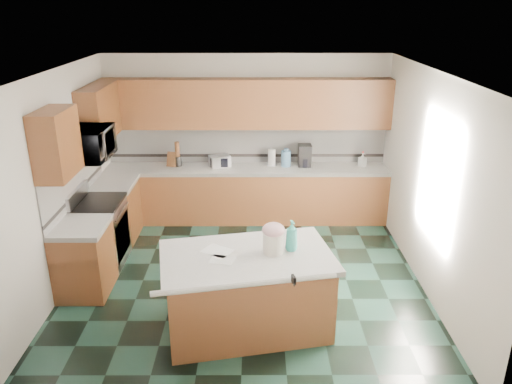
{
  "coord_description": "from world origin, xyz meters",
  "views": [
    {
      "loc": [
        0.14,
        -5.75,
        3.46
      ],
      "look_at": [
        0.15,
        0.35,
        1.12
      ],
      "focal_mm": 35.0,
      "sensor_mm": 36.0,
      "label": 1
    }
  ],
  "objects_px": {
    "island_base": "(247,294)",
    "toaster_oven": "(220,161)",
    "soap_bottle_island": "(292,236)",
    "treat_jar": "(273,243)",
    "island_top": "(247,257)",
    "knife_block": "(172,159)",
    "coffee_maker": "(305,155)"
  },
  "relations": [
    {
      "from": "treat_jar",
      "to": "knife_block",
      "type": "distance_m",
      "value": 3.38
    },
    {
      "from": "island_base",
      "to": "island_top",
      "type": "distance_m",
      "value": 0.46
    },
    {
      "from": "toaster_oven",
      "to": "knife_block",
      "type": "bearing_deg",
      "value": 156.84
    },
    {
      "from": "knife_block",
      "to": "toaster_oven",
      "type": "height_order",
      "value": "knife_block"
    },
    {
      "from": "treat_jar",
      "to": "toaster_oven",
      "type": "relative_size",
      "value": 0.72
    },
    {
      "from": "toaster_oven",
      "to": "soap_bottle_island",
      "type": "bearing_deg",
      "value": -94.87
    },
    {
      "from": "island_base",
      "to": "island_top",
      "type": "relative_size",
      "value": 0.95
    },
    {
      "from": "treat_jar",
      "to": "soap_bottle_island",
      "type": "height_order",
      "value": "soap_bottle_island"
    },
    {
      "from": "soap_bottle_island",
      "to": "toaster_oven",
      "type": "relative_size",
      "value": 1.07
    },
    {
      "from": "island_top",
      "to": "treat_jar",
      "type": "xyz_separation_m",
      "value": [
        0.28,
        0.05,
        0.15
      ]
    },
    {
      "from": "island_base",
      "to": "soap_bottle_island",
      "type": "bearing_deg",
      "value": 2.18
    },
    {
      "from": "island_top",
      "to": "knife_block",
      "type": "distance_m",
      "value": 3.32
    },
    {
      "from": "island_base",
      "to": "coffee_maker",
      "type": "relative_size",
      "value": 4.85
    },
    {
      "from": "island_base",
      "to": "soap_bottle_island",
      "type": "xyz_separation_m",
      "value": [
        0.48,
        0.11,
        0.66
      ]
    },
    {
      "from": "island_base",
      "to": "toaster_oven",
      "type": "bearing_deg",
      "value": 88.09
    },
    {
      "from": "knife_block",
      "to": "coffee_maker",
      "type": "height_order",
      "value": "coffee_maker"
    },
    {
      "from": "toaster_oven",
      "to": "treat_jar",
      "type": "bearing_deg",
      "value": -98.73
    },
    {
      "from": "island_base",
      "to": "treat_jar",
      "type": "xyz_separation_m",
      "value": [
        0.28,
        0.05,
        0.61
      ]
    },
    {
      "from": "island_base",
      "to": "coffee_maker",
      "type": "height_order",
      "value": "coffee_maker"
    },
    {
      "from": "island_top",
      "to": "coffee_maker",
      "type": "height_order",
      "value": "coffee_maker"
    },
    {
      "from": "island_top",
      "to": "toaster_oven",
      "type": "relative_size",
      "value": 5.68
    },
    {
      "from": "toaster_oven",
      "to": "coffee_maker",
      "type": "xyz_separation_m",
      "value": [
        1.39,
        0.03,
        0.09
      ]
    },
    {
      "from": "knife_block",
      "to": "soap_bottle_island",
      "type": "bearing_deg",
      "value": -41.04
    },
    {
      "from": "island_base",
      "to": "treat_jar",
      "type": "height_order",
      "value": "treat_jar"
    },
    {
      "from": "treat_jar",
      "to": "island_top",
      "type": "bearing_deg",
      "value": -144.65
    },
    {
      "from": "island_top",
      "to": "coffee_maker",
      "type": "xyz_separation_m",
      "value": [
        0.9,
        3.09,
        0.21
      ]
    },
    {
      "from": "treat_jar",
      "to": "knife_block",
      "type": "relative_size",
      "value": 0.95
    },
    {
      "from": "coffee_maker",
      "to": "toaster_oven",
      "type": "bearing_deg",
      "value": -178.42
    },
    {
      "from": "island_base",
      "to": "island_top",
      "type": "bearing_deg",
      "value": 0.0
    },
    {
      "from": "island_base",
      "to": "coffee_maker",
      "type": "distance_m",
      "value": 3.29
    },
    {
      "from": "toaster_oven",
      "to": "island_base",
      "type": "bearing_deg",
      "value": -104.06
    },
    {
      "from": "treat_jar",
      "to": "coffee_maker",
      "type": "relative_size",
      "value": 0.65
    }
  ]
}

